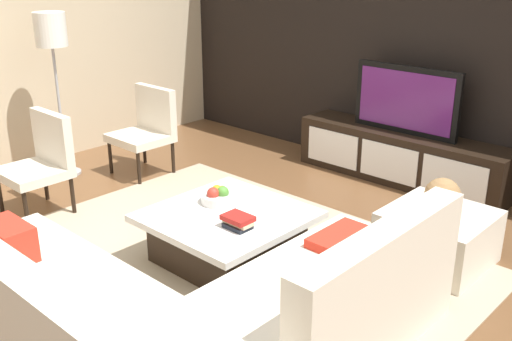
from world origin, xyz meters
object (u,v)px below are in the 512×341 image
Objects in this scene: television at (406,100)px; decorative_ball at (442,196)px; media_console at (401,157)px; accent_chair_near at (42,158)px; book_stack at (238,221)px; sectional_couch at (176,317)px; accent_chair_far at (147,125)px; coffee_table at (228,235)px; floor_lamp at (52,41)px; ottoman at (437,237)px; fruit_bowl at (219,196)px.

television is 1.67m from decorative_ball.
media_console is 2.47× the size of accent_chair_near.
media_console reaches higher than book_stack.
sectional_couch is at bearing -81.21° from media_console.
accent_chair_far is 3.10m from decorative_ball.
media_console is 0.57m from television.
sectional_couch is 2.10m from decorative_ball.
coffee_table is 1.88m from accent_chair_near.
coffee_table is at bearing -138.08° from decorative_ball.
accent_chair_near is 0.54× the size of floor_lamp.
accent_chair_far reaches higher than ottoman.
fruit_bowl is at bearing 125.81° from sectional_couch.
television is 0.67× the size of floor_lamp.
sectional_couch is at bearing -42.47° from accent_chair_far.
ottoman is (0.53, 2.02, -0.08)m from sectional_couch.
fruit_bowl is (-0.28, -2.20, -0.39)m from television.
book_stack is at bearing -27.97° from fruit_bowl.
accent_chair_near is (-2.41, 0.55, 0.21)m from sectional_couch.
coffee_table is at bearing 152.25° from book_stack.
ottoman is (2.94, 1.47, -0.29)m from accent_chair_near.
sectional_couch reaches higher than media_console.
accent_chair_near reaches higher than media_console.
media_console is at bearing 39.49° from floor_lamp.
accent_chair_far is at bearing 158.13° from coffee_table.
sectional_couch is 11.66× the size of book_stack.
television is 2.45m from book_stack.
television reaches higher than media_console.
floor_lamp is at bearing -140.50° from television.
accent_chair_near is 3.29m from decorative_ball.
decorative_ball reaches higher than media_console.
fruit_bowl is 1.90m from accent_chair_far.
book_stack is at bearing 16.36° from accent_chair_near.
television is 5.19× the size of book_stack.
accent_chair_near is at bearing -90.94° from accent_chair_far.
fruit_bowl is at bearing -97.27° from media_console.
book_stack is at bearing -128.74° from decorative_ball.
television reaches higher than accent_chair_far.
floor_lamp is at bearing 176.62° from coffee_table.
sectional_couch is 2.79× the size of accent_chair_far.
coffee_table is 2.76m from floor_lamp.
floor_lamp is at bearing -138.93° from accent_chair_far.
sectional_couch is 3.49m from floor_lamp.
television is (0.00, 0.00, 0.57)m from media_console.
floor_lamp is at bearing -166.52° from decorative_ball.
decorative_ball is at bearing 0.00° from ottoman.
ottoman is at bearing -50.85° from television.
television is at bearing 92.93° from book_stack.
sectional_couch is at bearing -66.35° from book_stack.
sectional_couch is (0.51, -3.29, 0.03)m from media_console.
accent_chair_near is at bearing 167.17° from sectional_couch.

